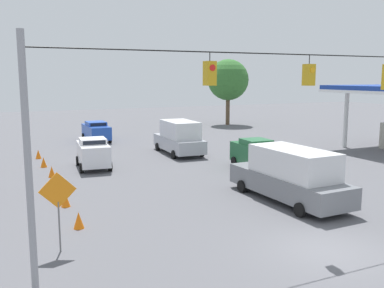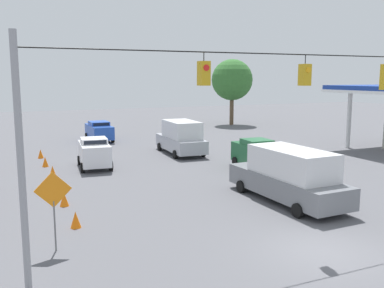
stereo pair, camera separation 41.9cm
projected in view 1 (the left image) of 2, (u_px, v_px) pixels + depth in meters
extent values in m
plane|color=#56565B|center=(327.00, 250.00, 15.04)|extent=(140.00, 140.00, 0.00)
cylinder|color=#939399|center=(28.00, 166.00, 11.66)|extent=(0.20, 0.20, 7.29)
cylinder|color=black|center=(310.00, 55.00, 15.19)|extent=(19.14, 0.04, 0.04)
cube|color=gold|center=(309.00, 75.00, 15.30)|extent=(0.32, 0.36, 0.76)
cylinder|color=black|center=(309.00, 59.00, 15.21)|extent=(0.03, 0.03, 0.32)
cylinder|color=orange|center=(313.00, 70.00, 15.10)|extent=(0.20, 0.02, 0.20)
cube|color=gold|center=(210.00, 73.00, 13.61)|extent=(0.32, 0.36, 0.77)
cylinder|color=black|center=(210.00, 57.00, 13.53)|extent=(0.03, 0.03, 0.28)
cylinder|color=red|center=(213.00, 68.00, 13.41)|extent=(0.20, 0.02, 0.20)
cube|color=slate|center=(288.00, 184.00, 21.05)|extent=(2.52, 7.10, 1.00)
cube|color=silver|center=(293.00, 162.00, 20.56)|extent=(2.27, 4.56, 1.32)
cube|color=black|center=(265.00, 155.00, 22.55)|extent=(1.86, 0.07, 0.92)
cylinder|color=black|center=(277.00, 181.00, 23.66)|extent=(0.24, 0.65, 0.64)
cylinder|color=black|center=(242.00, 186.00, 22.62)|extent=(0.24, 0.65, 0.64)
cylinder|color=black|center=(340.00, 203.00, 19.62)|extent=(0.24, 0.65, 0.64)
cylinder|color=black|center=(300.00, 210.00, 18.59)|extent=(0.24, 0.65, 0.64)
cube|color=silver|center=(93.00, 153.00, 28.54)|extent=(2.18, 4.14, 1.35)
cube|color=silver|center=(93.00, 141.00, 28.41)|extent=(1.82, 1.90, 0.36)
cube|color=black|center=(94.00, 143.00, 27.58)|extent=(1.44, 0.16, 0.25)
cylinder|color=black|center=(82.00, 168.00, 27.14)|extent=(0.28, 0.66, 0.64)
cylinder|color=black|center=(110.00, 166.00, 27.74)|extent=(0.28, 0.66, 0.64)
cylinder|color=black|center=(78.00, 161.00, 29.54)|extent=(0.28, 0.66, 0.64)
cylinder|color=black|center=(104.00, 159.00, 30.15)|extent=(0.28, 0.66, 0.64)
cube|color=#234CB2|center=(96.00, 132.00, 40.60)|extent=(1.86, 4.60, 1.20)
cube|color=#234CB2|center=(96.00, 123.00, 40.48)|extent=(1.70, 2.03, 0.36)
cube|color=black|center=(98.00, 125.00, 39.57)|extent=(1.47, 0.03, 0.25)
cylinder|color=black|center=(90.00, 141.00, 38.97)|extent=(0.22, 0.64, 0.64)
cylinder|color=black|center=(110.00, 139.00, 39.75)|extent=(0.22, 0.64, 0.64)
cylinder|color=black|center=(83.00, 136.00, 41.63)|extent=(0.22, 0.64, 0.64)
cylinder|color=black|center=(102.00, 135.00, 42.41)|extent=(0.22, 0.64, 0.64)
cube|color=#236038|center=(256.00, 154.00, 28.36)|extent=(2.01, 4.12, 1.30)
cube|color=#236038|center=(256.00, 142.00, 28.23)|extent=(1.75, 1.86, 0.36)
cube|color=black|center=(249.00, 140.00, 29.05)|extent=(1.44, 0.09, 0.25)
cylinder|color=black|center=(257.00, 159.00, 29.99)|extent=(0.25, 0.65, 0.64)
cylinder|color=black|center=(234.00, 161.00, 29.32)|extent=(0.25, 0.65, 0.64)
cylinder|color=black|center=(278.00, 167.00, 27.60)|extent=(0.25, 0.65, 0.64)
cylinder|color=black|center=(254.00, 169.00, 26.92)|extent=(0.25, 0.65, 0.64)
cube|color=#A8AAB2|center=(179.00, 143.00, 34.05)|extent=(2.54, 6.12, 1.00)
cube|color=silver|center=(180.00, 129.00, 33.60)|extent=(2.26, 3.94, 1.32)
cube|color=black|center=(172.00, 127.00, 35.36)|extent=(1.82, 0.10, 0.92)
cylinder|color=black|center=(183.00, 145.00, 36.34)|extent=(0.25, 0.65, 0.64)
cylinder|color=black|center=(158.00, 147.00, 35.48)|extent=(0.25, 0.65, 0.64)
cylinder|color=black|center=(202.00, 152.00, 32.78)|extent=(0.25, 0.65, 0.64)
cylinder|color=black|center=(174.00, 155.00, 31.91)|extent=(0.25, 0.65, 0.64)
cone|color=orange|center=(79.00, 220.00, 17.18)|extent=(0.43, 0.43, 0.68)
cone|color=orange|center=(66.00, 200.00, 20.05)|extent=(0.43, 0.43, 0.68)
cone|color=orange|center=(59.00, 184.00, 22.92)|extent=(0.43, 0.43, 0.68)
cone|color=orange|center=(52.00, 172.00, 25.99)|extent=(0.43, 0.43, 0.68)
cone|color=orange|center=(44.00, 162.00, 28.88)|extent=(0.43, 0.43, 0.68)
cone|color=orange|center=(38.00, 154.00, 31.93)|extent=(0.43, 0.43, 0.68)
cylinder|color=silver|center=(346.00, 119.00, 36.82)|extent=(0.36, 0.36, 5.02)
cylinder|color=slate|center=(59.00, 227.00, 14.80)|extent=(0.06, 0.06, 1.80)
cube|color=orange|center=(58.00, 190.00, 14.60)|extent=(1.27, 0.04, 1.27)
cylinder|color=brown|center=(228.00, 108.00, 54.62)|extent=(0.51, 0.51, 4.29)
sphere|color=#336B2D|center=(228.00, 80.00, 54.07)|extent=(5.18, 5.18, 5.18)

